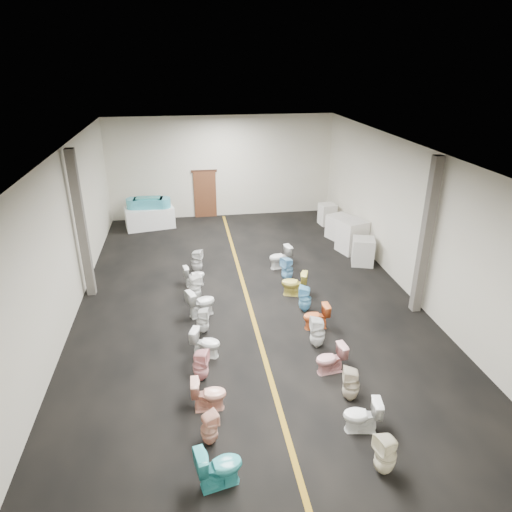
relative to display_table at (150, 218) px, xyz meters
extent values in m
plane|color=black|center=(3.26, -6.84, -0.44)|extent=(16.00, 16.00, 0.00)
plane|color=black|center=(3.26, -6.84, 4.06)|extent=(16.00, 16.00, 0.00)
plane|color=beige|center=(3.26, 1.16, 1.81)|extent=(10.00, 0.00, 10.00)
plane|color=beige|center=(3.26, -14.84, 1.81)|extent=(10.00, 0.00, 10.00)
plane|color=beige|center=(-1.74, -6.84, 1.81)|extent=(0.00, 16.00, 16.00)
plane|color=beige|center=(8.26, -6.84, 1.81)|extent=(0.00, 16.00, 16.00)
cube|color=#946A15|center=(3.26, -6.84, -0.44)|extent=(0.12, 15.60, 0.01)
cube|color=#562D19|center=(2.46, 1.10, 0.61)|extent=(1.00, 0.10, 2.10)
cube|color=#331C11|center=(2.46, 1.11, 1.68)|extent=(1.15, 0.08, 0.10)
cube|color=#59544C|center=(-1.49, -5.84, 1.81)|extent=(0.25, 0.25, 4.50)
cube|color=#59544C|center=(8.01, -8.34, 1.81)|extent=(0.25, 0.25, 4.50)
cube|color=white|center=(0.00, 0.00, 0.00)|extent=(2.16, 1.37, 0.89)
cube|color=#3FA4B6|center=(0.00, 0.00, 0.61)|extent=(1.24, 0.74, 0.50)
cylinder|color=#3FA4B6|center=(-0.60, 0.04, 0.61)|extent=(0.66, 0.66, 0.50)
cylinder|color=#3FA4B6|center=(0.60, -0.04, 0.61)|extent=(0.66, 0.66, 0.50)
cube|color=teal|center=(0.00, 0.00, 0.81)|extent=(1.03, 0.53, 0.20)
cube|color=beige|center=(7.66, -5.04, 0.03)|extent=(0.94, 0.94, 0.96)
cube|color=silver|center=(7.66, -3.89, 0.17)|extent=(1.12, 1.12, 1.23)
cube|color=silver|center=(7.66, -2.49, 0.03)|extent=(1.10, 1.10, 0.95)
cube|color=silver|center=(7.66, -0.80, 0.01)|extent=(0.72, 0.72, 0.92)
imported|color=#36AEB2|center=(1.86, -13.39, -0.03)|extent=(0.88, 0.62, 0.82)
imported|color=#F5B69B|center=(1.75, -12.45, -0.09)|extent=(0.43, 0.42, 0.72)
imported|color=#FAAF96|center=(1.80, -11.50, -0.07)|extent=(0.74, 0.43, 0.74)
imported|color=#F7ABAD|center=(1.68, -10.54, -0.05)|extent=(0.46, 0.46, 0.79)
imported|color=white|center=(1.85, -9.63, -0.08)|extent=(0.81, 0.63, 0.73)
imported|color=silver|center=(1.82, -8.61, -0.08)|extent=(0.39, 0.38, 0.73)
imported|color=silver|center=(1.83, -7.68, -0.03)|extent=(0.92, 0.73, 0.82)
imported|color=white|center=(1.68, -6.75, -0.03)|extent=(0.49, 0.49, 0.82)
imported|color=silver|center=(1.69, -5.76, -0.10)|extent=(0.72, 0.49, 0.68)
imported|color=silver|center=(1.82, -4.82, -0.03)|extent=(0.48, 0.47, 0.82)
imported|color=#F4EBCA|center=(4.76, -13.60, -0.02)|extent=(0.47, 0.47, 0.84)
imported|color=white|center=(4.72, -12.59, -0.07)|extent=(0.78, 0.53, 0.74)
imported|color=beige|center=(4.82, -11.70, -0.04)|extent=(0.45, 0.44, 0.80)
imported|color=#EDA6A7|center=(4.68, -10.74, -0.08)|extent=(0.76, 0.49, 0.73)
imported|color=white|center=(4.66, -9.69, -0.02)|extent=(0.43, 0.42, 0.84)
imported|color=orange|center=(4.86, -8.85, -0.09)|extent=(0.70, 0.41, 0.71)
imported|color=#77CBF3|center=(4.80, -7.91, -0.05)|extent=(0.47, 0.47, 0.79)
imported|color=#D8C752|center=(4.71, -6.93, -0.05)|extent=(0.89, 0.68, 0.80)
imported|color=#7CBFEC|center=(4.72, -5.94, -0.02)|extent=(0.51, 0.51, 0.85)
imported|color=white|center=(4.69, -4.90, -0.05)|extent=(0.86, 0.61, 0.80)
camera|label=1|loc=(1.60, -19.08, 6.37)|focal=32.00mm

